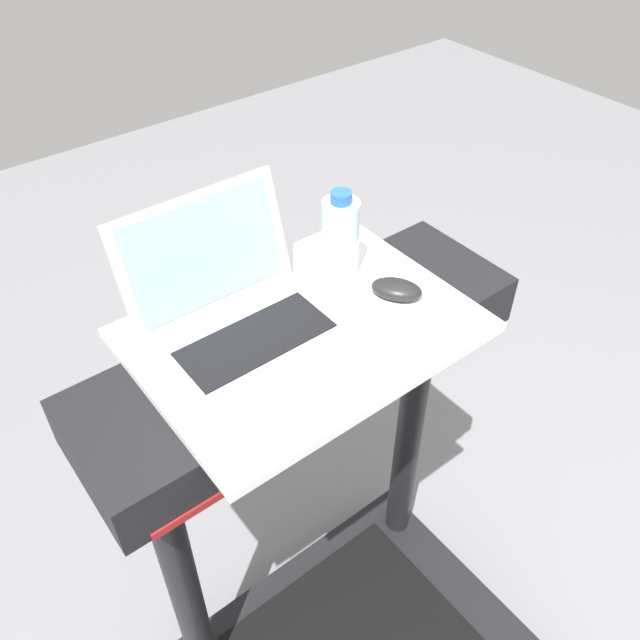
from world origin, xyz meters
name	(u,v)px	position (x,y,z in m)	size (l,w,h in m)	color
desk_board	(303,330)	(0.00, 0.70, 1.14)	(0.61, 0.45, 0.02)	white
laptop	(236,310)	(-0.10, 0.77, 1.20)	(0.33, 0.28, 0.23)	#B7B7BC
computer_mouse	(397,289)	(0.20, 0.66, 1.17)	(0.06, 0.10, 0.03)	black
water_bottle	(340,238)	(0.15, 0.78, 1.24)	(0.07, 0.07, 0.19)	silver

